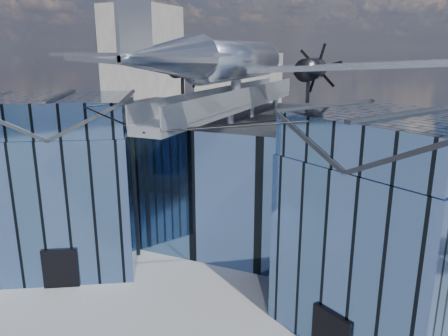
% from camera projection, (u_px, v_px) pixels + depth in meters
% --- Properties ---
extents(ground_plane, '(120.00, 120.00, 0.00)m').
position_uv_depth(ground_plane, '(212.00, 281.00, 28.69)').
color(ground_plane, gray).
extents(museum, '(32.88, 24.50, 17.60)m').
position_uv_depth(museum, '(245.00, 177.00, 32.38)').
color(museum, '#4C6C9C').
rests_on(museum, ground).
extents(bg_towers, '(77.00, 24.50, 26.00)m').
position_uv_depth(bg_towers, '(353.00, 79.00, 70.13)').
color(bg_towers, gray).
rests_on(bg_towers, ground).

